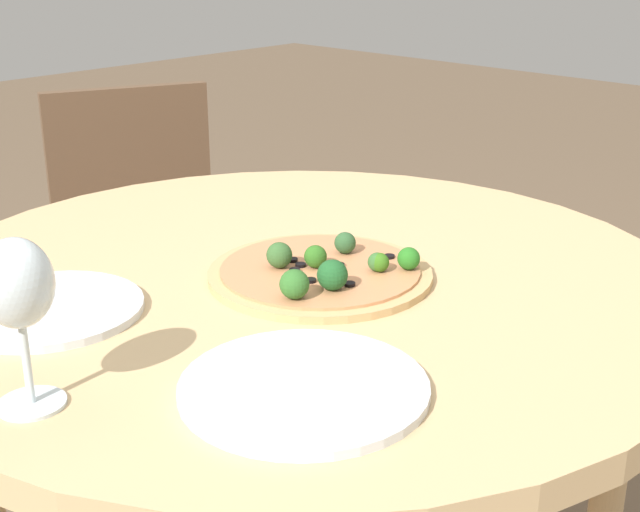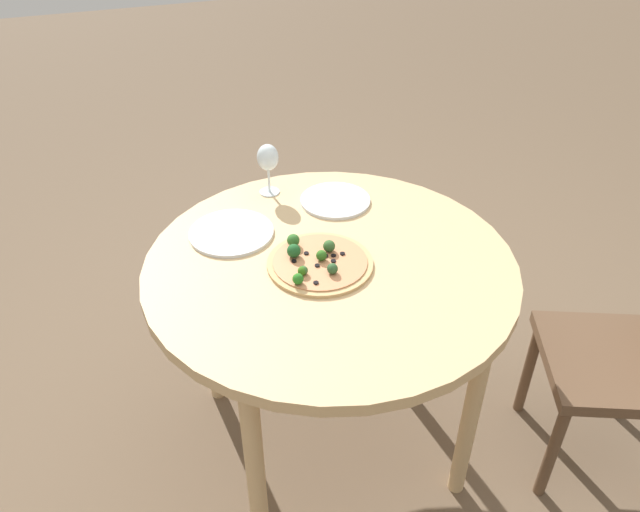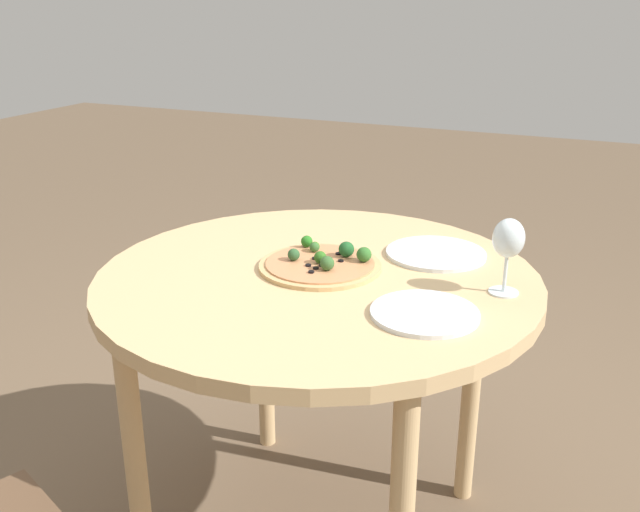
{
  "view_description": "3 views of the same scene",
  "coord_description": "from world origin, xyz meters",
  "px_view_note": "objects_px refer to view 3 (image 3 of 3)",
  "views": [
    {
      "loc": [
        -0.77,
        0.77,
        1.19
      ],
      "look_at": [
        -0.03,
        -0.01,
        0.79
      ],
      "focal_mm": 50.0,
      "sensor_mm": 36.0,
      "label": 1
    },
    {
      "loc": [
        -0.48,
        -1.29,
        1.78
      ],
      "look_at": [
        -0.03,
        -0.01,
        0.79
      ],
      "focal_mm": 35.0,
      "sensor_mm": 36.0,
      "label": 2
    },
    {
      "loc": [
        1.4,
        0.62,
        1.37
      ],
      "look_at": [
        -0.03,
        -0.01,
        0.79
      ],
      "focal_mm": 40.0,
      "sensor_mm": 36.0,
      "label": 3
    }
  ],
  "objects_px": {
    "pizza": "(322,263)",
    "plate_far": "(436,253)",
    "wine_glass": "(508,241)",
    "plate_near": "(425,313)"
  },
  "relations": [
    {
      "from": "pizza",
      "to": "plate_near",
      "type": "height_order",
      "value": "pizza"
    },
    {
      "from": "plate_far",
      "to": "wine_glass",
      "type": "bearing_deg",
      "value": 49.02
    },
    {
      "from": "wine_glass",
      "to": "plate_far",
      "type": "bearing_deg",
      "value": -130.98
    },
    {
      "from": "pizza",
      "to": "plate_far",
      "type": "xyz_separation_m",
      "value": [
        -0.19,
        0.23,
        -0.01
      ]
    },
    {
      "from": "pizza",
      "to": "plate_near",
      "type": "bearing_deg",
      "value": 61.42
    },
    {
      "from": "pizza",
      "to": "plate_near",
      "type": "relative_size",
      "value": 1.31
    },
    {
      "from": "wine_glass",
      "to": "plate_far",
      "type": "distance_m",
      "value": 0.28
    },
    {
      "from": "pizza",
      "to": "wine_glass",
      "type": "distance_m",
      "value": 0.44
    },
    {
      "from": "wine_glass",
      "to": "plate_near",
      "type": "xyz_separation_m",
      "value": [
        0.18,
        -0.13,
        -0.11
      ]
    },
    {
      "from": "plate_near",
      "to": "plate_far",
      "type": "height_order",
      "value": "same"
    }
  ]
}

